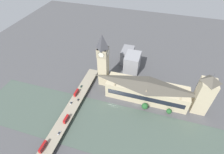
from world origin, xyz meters
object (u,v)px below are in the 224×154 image
object	(u,v)px
double_decker_bus_rear	(43,147)
car_northbound_lead	(81,86)
road_bridge	(68,114)
car_northbound_mid	(71,103)
victoria_tower	(204,94)
parliament_hall	(147,90)
clock_tower	(103,60)
double_decker_bus_mid	(66,119)
car_southbound_lead	(59,133)
car_northbound_tail	(78,100)
double_decker_bus_lead	(76,93)

from	to	relation	value
double_decker_bus_rear	car_northbound_lead	world-z (taller)	double_decker_bus_rear
road_bridge	car_northbound_mid	bearing A→B (deg)	12.35
victoria_tower	car_northbound_lead	bearing A→B (deg)	94.07
parliament_hall	car_northbound_mid	bearing A→B (deg)	115.22
clock_tower	double_decker_bus_mid	distance (m)	82.60
clock_tower	double_decker_bus_rear	distance (m)	115.91
victoria_tower	double_decker_bus_mid	xyz separation A→B (m)	(-62.85, 139.74, -18.27)
victoria_tower	car_southbound_lead	xyz separation A→B (m)	(-79.37, 139.43, -20.23)
double_decker_bus_mid	car_northbound_tail	bearing A→B (deg)	0.10
double_decker_bus_mid	car_southbound_lead	size ratio (longest dim) A/B	2.27
double_decker_bus_mid	car_northbound_mid	xyz separation A→B (m)	(23.30, 6.01, -1.94)
road_bridge	double_decker_bus_rear	distance (m)	43.41
parliament_hall	victoria_tower	distance (m)	63.20
car_northbound_lead	car_southbound_lead	bearing A→B (deg)	-174.87
car_northbound_tail	car_northbound_mid	bearing A→B (deg)	138.59
victoria_tower	double_decker_bus_rear	size ratio (longest dim) A/B	4.84
road_bridge	car_southbound_lead	distance (m)	25.22
double_decker_bus_lead	car_northbound_lead	size ratio (longest dim) A/B	2.72
double_decker_bus_lead	car_southbound_lead	bearing A→B (deg)	-173.13
clock_tower	double_decker_bus_rear	size ratio (longest dim) A/B	6.35
double_decker_bus_lead	car_northbound_mid	bearing A→B (deg)	-178.69
double_decker_bus_lead	car_northbound_tail	distance (m)	11.05
parliament_hall	road_bridge	bearing A→B (deg)	123.98
road_bridge	car_southbound_lead	xyz separation A→B (m)	(-24.98, -3.07, 1.69)
victoria_tower	double_decker_bus_lead	bearing A→B (deg)	99.30
car_northbound_lead	car_northbound_tail	size ratio (longest dim) A/B	1.00
clock_tower	road_bridge	xyz separation A→B (m)	(-65.70, 21.02, -35.09)
parliament_hall	clock_tower	distance (m)	66.03
clock_tower	car_northbound_lead	size ratio (longest dim) A/B	18.88
double_decker_bus_lead	car_northbound_tail	bearing A→B (deg)	-144.55
double_decker_bus_lead	double_decker_bus_mid	xyz separation A→B (m)	(-38.92, -6.37, 0.05)
double_decker_bus_mid	car_northbound_tail	world-z (taller)	double_decker_bus_mid
victoria_tower	car_northbound_mid	distance (m)	152.37
double_decker_bus_lead	car_southbound_lead	size ratio (longest dim) A/B	2.42
victoria_tower	double_decker_bus_mid	bearing A→B (deg)	114.22
double_decker_bus_rear	car_northbound_mid	size ratio (longest dim) A/B	2.52
clock_tower	car_northbound_lead	world-z (taller)	clock_tower
road_bridge	car_northbound_lead	world-z (taller)	car_northbound_lead
victoria_tower	clock_tower	bearing A→B (deg)	84.68
double_decker_bus_rear	car_northbound_tail	world-z (taller)	double_decker_bus_rear
parliament_hall	car_southbound_lead	size ratio (longest dim) A/B	22.37
double_decker_bus_lead	car_northbound_tail	xyz separation A→B (m)	(-8.87, -6.32, -1.90)
road_bridge	double_decker_bus_lead	bearing A→B (deg)	6.75
double_decker_bus_mid	car_southbound_lead	xyz separation A→B (m)	(-16.51, -0.31, -1.96)
double_decker_bus_lead	road_bridge	bearing A→B (deg)	-173.25
parliament_hall	double_decker_bus_mid	bearing A→B (deg)	128.89
parliament_hall	car_northbound_mid	xyz separation A→B (m)	(-39.50, 83.87, -7.37)
double_decker_bus_lead	car_northbound_tail	size ratio (longest dim) A/B	2.74
double_decker_bus_mid	car_northbound_tail	distance (m)	30.11
parliament_hall	car_northbound_lead	world-z (taller)	parliament_hall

